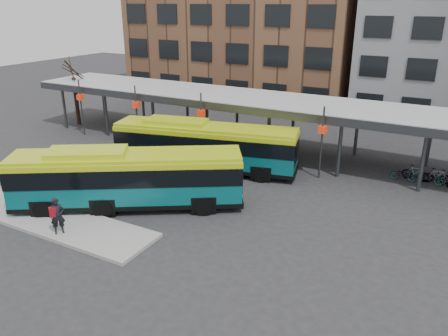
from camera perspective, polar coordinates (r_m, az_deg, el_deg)
ground at (r=23.95m, az=-8.80°, el=-6.41°), size 120.00×120.00×0.00m
boarding_island at (r=25.61m, az=-22.88°, el=-5.82°), size 14.00×3.00×0.18m
canopy at (r=33.19m, az=4.27°, el=8.72°), size 40.00×6.53×4.80m
tree at (r=43.26m, az=-18.75°, el=8.56°), size 1.64×1.64×5.60m
building_brick at (r=53.98m, az=3.20°, el=21.02°), size 26.00×14.00×22.00m
bus_front at (r=24.71m, az=-12.56°, el=-1.20°), size 12.06×8.88×3.46m
bus_rear at (r=29.74m, az=-2.54°, el=3.06°), size 12.67×5.34×3.42m
pedestrian at (r=22.88m, az=-20.95°, el=-5.82°), size 0.78×0.82×1.88m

